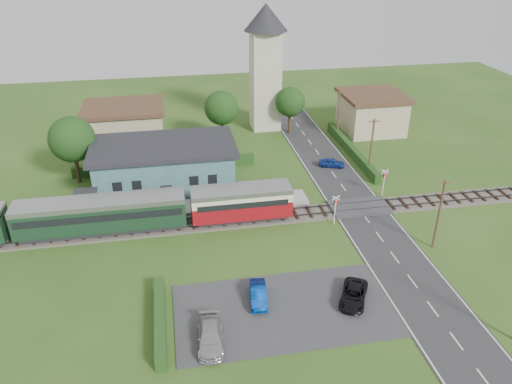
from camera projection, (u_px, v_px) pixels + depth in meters
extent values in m
plane|color=#2D4C19|center=(271.00, 228.00, 49.61)|extent=(120.00, 120.00, 0.00)
cube|color=#4C443D|center=(267.00, 217.00, 51.30)|extent=(76.00, 3.20, 0.20)
cube|color=#3F3F47|center=(268.00, 218.00, 50.53)|extent=(76.00, 0.08, 0.15)
cube|color=#3F3F47|center=(266.00, 211.00, 51.78)|extent=(76.00, 0.08, 0.15)
cube|color=#28282B|center=(366.00, 218.00, 51.20)|extent=(6.00, 70.00, 0.05)
cube|color=#333335|center=(284.00, 310.00, 38.93)|extent=(17.00, 9.00, 0.08)
cube|color=#333335|center=(359.00, 207.00, 52.84)|extent=(6.20, 3.40, 0.45)
cube|color=gray|center=(168.00, 210.00, 52.43)|extent=(30.00, 3.00, 0.45)
cube|color=beige|center=(87.00, 204.00, 50.48)|extent=(2.00, 2.00, 2.40)
cube|color=#232328|center=(85.00, 193.00, 49.88)|extent=(2.30, 2.30, 0.15)
cube|color=#386365|center=(165.00, 168.00, 56.45)|extent=(15.00, 8.00, 4.80)
cube|color=#232328|center=(163.00, 146.00, 55.20)|extent=(16.00, 9.00, 0.50)
cube|color=#232328|center=(167.00, 194.00, 53.63)|extent=(1.20, 0.12, 2.20)
cube|color=black|center=(117.00, 187.00, 52.22)|extent=(1.00, 0.12, 1.20)
cube|color=black|center=(137.00, 186.00, 52.54)|extent=(1.00, 0.12, 1.20)
cube|color=black|center=(194.00, 181.00, 53.50)|extent=(1.00, 0.12, 1.20)
cube|color=black|center=(212.00, 179.00, 53.82)|extent=(1.00, 0.12, 1.20)
cube|color=#232328|center=(241.00, 215.00, 50.65)|extent=(9.00, 2.20, 0.50)
cube|color=maroon|center=(241.00, 207.00, 50.18)|extent=(10.00, 2.80, 1.80)
cube|color=beige|center=(241.00, 196.00, 49.60)|extent=(10.00, 2.82, 0.90)
cube|color=black|center=(241.00, 199.00, 49.76)|extent=(9.00, 2.88, 0.60)
cube|color=gray|center=(241.00, 190.00, 49.29)|extent=(10.00, 2.90, 0.45)
cube|color=#232328|center=(103.00, 228.00, 48.48)|extent=(15.20, 2.20, 0.50)
cube|color=#15301D|center=(101.00, 215.00, 47.78)|extent=(16.00, 2.80, 2.60)
cube|color=black|center=(101.00, 211.00, 47.59)|extent=(15.40, 2.86, 0.70)
cube|color=gray|center=(99.00, 202.00, 47.12)|extent=(16.00, 2.90, 0.50)
cube|color=beige|center=(265.00, 81.00, 71.46)|extent=(4.00, 4.00, 14.00)
cone|color=#232328|center=(266.00, 17.00, 67.33)|extent=(6.00, 6.00, 3.60)
cube|color=tan|center=(125.00, 127.00, 67.76)|extent=(10.00, 8.00, 5.00)
cube|color=#472D1E|center=(123.00, 107.00, 66.48)|extent=(10.80, 8.80, 0.50)
cube|color=tan|center=(371.00, 114.00, 72.49)|extent=(8.00, 8.00, 5.00)
cube|color=#472D1E|center=(374.00, 95.00, 71.20)|extent=(8.80, 8.80, 0.50)
cube|color=#193814|center=(160.00, 320.00, 37.15)|extent=(0.80, 9.00, 1.20)
cube|color=#193814|center=(351.00, 150.00, 65.50)|extent=(0.80, 18.00, 1.20)
cube|color=#193814|center=(165.00, 165.00, 61.18)|extent=(22.00, 0.80, 1.30)
cylinder|color=#332316|center=(77.00, 166.00, 57.61)|extent=(0.44, 0.44, 4.12)
sphere|color=#143311|center=(72.00, 139.00, 56.05)|extent=(5.20, 5.20, 5.20)
cylinder|color=#332316|center=(222.00, 130.00, 68.37)|extent=(0.44, 0.44, 3.85)
sphere|color=#143311|center=(221.00, 108.00, 66.91)|extent=(4.60, 4.60, 4.60)
cylinder|color=#332316|center=(290.00, 121.00, 71.77)|extent=(0.44, 0.44, 3.58)
sphere|color=#143311|center=(290.00, 102.00, 70.42)|extent=(4.20, 4.20, 4.20)
cylinder|color=#473321|center=(439.00, 215.00, 45.03)|extent=(0.22, 0.22, 7.00)
cube|color=#473321|center=(445.00, 183.00, 43.53)|extent=(1.40, 0.10, 0.10)
cylinder|color=#473321|center=(371.00, 147.00, 58.93)|extent=(0.22, 0.22, 7.00)
cube|color=#473321|center=(374.00, 121.00, 57.43)|extent=(1.40, 0.10, 0.10)
cylinder|color=#473321|center=(338.00, 114.00, 69.35)|extent=(0.22, 0.22, 7.00)
cube|color=#473321|center=(340.00, 92.00, 67.85)|extent=(1.40, 0.10, 0.10)
cylinder|color=silver|center=(335.00, 211.00, 49.58)|extent=(0.12, 0.12, 3.00)
cube|color=#232328|center=(336.00, 202.00, 49.07)|extent=(0.35, 0.18, 0.55)
sphere|color=#FF190C|center=(336.00, 201.00, 48.89)|extent=(0.14, 0.14, 0.14)
sphere|color=#FF190C|center=(336.00, 203.00, 49.04)|extent=(0.14, 0.14, 0.14)
cube|color=silver|center=(336.00, 198.00, 48.88)|extent=(0.84, 0.05, 0.55)
cube|color=silver|center=(336.00, 198.00, 48.88)|extent=(0.84, 0.05, 0.55)
cylinder|color=silver|center=(384.00, 184.00, 54.91)|extent=(0.12, 0.12, 3.00)
cube|color=#232328|center=(385.00, 175.00, 54.39)|extent=(0.35, 0.18, 0.55)
sphere|color=#FF190C|center=(385.00, 174.00, 54.22)|extent=(0.14, 0.14, 0.14)
sphere|color=#FF190C|center=(385.00, 176.00, 54.36)|extent=(0.14, 0.14, 0.14)
cube|color=silver|center=(385.00, 171.00, 54.20)|extent=(0.84, 0.05, 0.55)
cube|color=silver|center=(385.00, 171.00, 54.20)|extent=(0.84, 0.05, 0.55)
cylinder|color=#3F3F47|center=(66.00, 144.00, 62.30)|extent=(0.14, 0.14, 5.00)
sphere|color=orange|center=(62.00, 125.00, 61.13)|extent=(0.30, 0.30, 0.30)
cylinder|color=#3F3F47|center=(338.00, 109.00, 74.45)|extent=(0.14, 0.14, 5.00)
sphere|color=orange|center=(340.00, 93.00, 73.28)|extent=(0.30, 0.30, 0.30)
imported|color=navy|center=(332.00, 163.00, 62.04)|extent=(3.39, 2.28, 1.07)
imported|color=navy|center=(258.00, 294.00, 39.60)|extent=(1.67, 3.71, 1.18)
imported|color=#A2A2A2|center=(210.00, 336.00, 35.48)|extent=(2.08, 4.48, 1.27)
imported|color=black|center=(354.00, 295.00, 39.57)|extent=(3.61, 4.55, 1.15)
imported|color=gray|center=(223.00, 194.00, 53.02)|extent=(0.78, 0.66, 1.82)
imported|color=gray|center=(92.00, 206.00, 51.04)|extent=(0.77, 0.87, 1.51)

